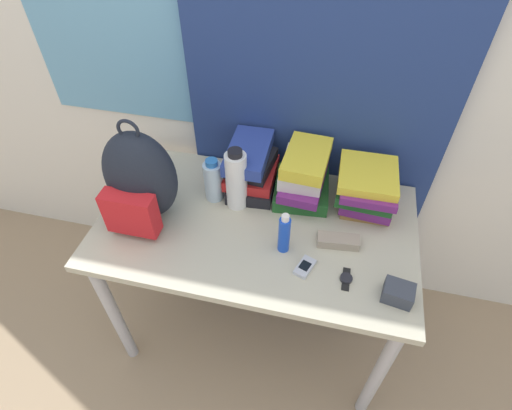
{
  "coord_description": "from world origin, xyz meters",
  "views": [
    {
      "loc": [
        0.23,
        -0.65,
        1.9
      ],
      "look_at": [
        0.0,
        0.35,
        0.86
      ],
      "focal_mm": 28.0,
      "sensor_mm": 36.0,
      "label": 1
    }
  ],
  "objects_px": {
    "sports_bottle": "(236,180)",
    "wristwatch": "(346,279)",
    "book_stack_left": "(251,168)",
    "camera_pouch": "(398,293)",
    "backpack": "(140,180)",
    "book_stack_right": "(367,188)",
    "water_bottle": "(213,180)",
    "cell_phone": "(305,267)",
    "sunscreen_bottle": "(284,234)",
    "sunglasses_case": "(338,241)",
    "book_stack_center": "(303,176)"
  },
  "relations": [
    {
      "from": "sports_bottle",
      "to": "wristwatch",
      "type": "distance_m",
      "value": 0.54
    },
    {
      "from": "book_stack_left",
      "to": "camera_pouch",
      "type": "bearing_deg",
      "value": -35.46
    },
    {
      "from": "backpack",
      "to": "book_stack_right",
      "type": "relative_size",
      "value": 1.62
    },
    {
      "from": "backpack",
      "to": "water_bottle",
      "type": "distance_m",
      "value": 0.28
    },
    {
      "from": "sports_bottle",
      "to": "cell_phone",
      "type": "xyz_separation_m",
      "value": [
        0.31,
        -0.25,
        -0.12
      ]
    },
    {
      "from": "book_stack_right",
      "to": "sunscreen_bottle",
      "type": "height_order",
      "value": "same"
    },
    {
      "from": "cell_phone",
      "to": "sunglasses_case",
      "type": "distance_m",
      "value": 0.17
    },
    {
      "from": "book_stack_center",
      "to": "camera_pouch",
      "type": "distance_m",
      "value": 0.56
    },
    {
      "from": "book_stack_center",
      "to": "backpack",
      "type": "bearing_deg",
      "value": -156.04
    },
    {
      "from": "book_stack_center",
      "to": "wristwatch",
      "type": "height_order",
      "value": "book_stack_center"
    },
    {
      "from": "wristwatch",
      "to": "water_bottle",
      "type": "bearing_deg",
      "value": 152.79
    },
    {
      "from": "book_stack_left",
      "to": "backpack",
      "type": "bearing_deg",
      "value": -144.43
    },
    {
      "from": "book_stack_center",
      "to": "camera_pouch",
      "type": "height_order",
      "value": "book_stack_center"
    },
    {
      "from": "book_stack_center",
      "to": "sunscreen_bottle",
      "type": "bearing_deg",
      "value": -94.03
    },
    {
      "from": "sunscreen_bottle",
      "to": "water_bottle",
      "type": "bearing_deg",
      "value": 147.87
    },
    {
      "from": "book_stack_right",
      "to": "water_bottle",
      "type": "bearing_deg",
      "value": -171.14
    },
    {
      "from": "backpack",
      "to": "camera_pouch",
      "type": "bearing_deg",
      "value": -10.06
    },
    {
      "from": "camera_pouch",
      "to": "wristwatch",
      "type": "height_order",
      "value": "camera_pouch"
    },
    {
      "from": "water_bottle",
      "to": "wristwatch",
      "type": "distance_m",
      "value": 0.63
    },
    {
      "from": "water_bottle",
      "to": "sunglasses_case",
      "type": "relative_size",
      "value": 1.23
    },
    {
      "from": "sports_bottle",
      "to": "sunglasses_case",
      "type": "height_order",
      "value": "sports_bottle"
    },
    {
      "from": "backpack",
      "to": "book_stack_center",
      "type": "xyz_separation_m",
      "value": [
        0.56,
        0.25,
        -0.08
      ]
    },
    {
      "from": "water_bottle",
      "to": "cell_phone",
      "type": "bearing_deg",
      "value": -33.46
    },
    {
      "from": "cell_phone",
      "to": "book_stack_right",
      "type": "bearing_deg",
      "value": 63.24
    },
    {
      "from": "water_bottle",
      "to": "sunscreen_bottle",
      "type": "distance_m",
      "value": 0.38
    },
    {
      "from": "sports_bottle",
      "to": "sunglasses_case",
      "type": "relative_size",
      "value": 1.72
    },
    {
      "from": "book_stack_center",
      "to": "sports_bottle",
      "type": "relative_size",
      "value": 1.07
    },
    {
      "from": "book_stack_center",
      "to": "book_stack_right",
      "type": "xyz_separation_m",
      "value": [
        0.25,
        -0.01,
        -0.01
      ]
    },
    {
      "from": "sunscreen_bottle",
      "to": "sunglasses_case",
      "type": "distance_m",
      "value": 0.21
    },
    {
      "from": "water_bottle",
      "to": "sports_bottle",
      "type": "bearing_deg",
      "value": -9.57
    },
    {
      "from": "cell_phone",
      "to": "camera_pouch",
      "type": "xyz_separation_m",
      "value": [
        0.31,
        -0.05,
        0.02
      ]
    },
    {
      "from": "cell_phone",
      "to": "sunglasses_case",
      "type": "height_order",
      "value": "sunglasses_case"
    },
    {
      "from": "sunscreen_bottle",
      "to": "wristwatch",
      "type": "relative_size",
      "value": 1.88
    },
    {
      "from": "backpack",
      "to": "book_stack_left",
      "type": "relative_size",
      "value": 1.51
    },
    {
      "from": "book_stack_right",
      "to": "wristwatch",
      "type": "distance_m",
      "value": 0.39
    },
    {
      "from": "backpack",
      "to": "wristwatch",
      "type": "bearing_deg",
      "value": -9.72
    },
    {
      "from": "cell_phone",
      "to": "sunglasses_case",
      "type": "bearing_deg",
      "value": 53.12
    },
    {
      "from": "book_stack_left",
      "to": "book_stack_right",
      "type": "xyz_separation_m",
      "value": [
        0.46,
        -0.01,
        -0.0
      ]
    },
    {
      "from": "water_bottle",
      "to": "cell_phone",
      "type": "xyz_separation_m",
      "value": [
        0.41,
        -0.27,
        -0.08
      ]
    },
    {
      "from": "book_stack_right",
      "to": "cell_phone",
      "type": "distance_m",
      "value": 0.41
    },
    {
      "from": "camera_pouch",
      "to": "book_stack_center",
      "type": "bearing_deg",
      "value": 131.88
    },
    {
      "from": "sunscreen_bottle",
      "to": "camera_pouch",
      "type": "relative_size",
      "value": 1.65
    },
    {
      "from": "book_stack_right",
      "to": "sunglasses_case",
      "type": "relative_size",
      "value": 1.69
    },
    {
      "from": "book_stack_center",
      "to": "wristwatch",
      "type": "xyz_separation_m",
      "value": [
        0.21,
        -0.38,
        -0.09
      ]
    },
    {
      "from": "book_stack_left",
      "to": "book_stack_right",
      "type": "distance_m",
      "value": 0.46
    },
    {
      "from": "book_stack_center",
      "to": "book_stack_left",
      "type": "bearing_deg",
      "value": 179.83
    },
    {
      "from": "sunscreen_bottle",
      "to": "sunglasses_case",
      "type": "bearing_deg",
      "value": 19.11
    },
    {
      "from": "sports_bottle",
      "to": "cell_phone",
      "type": "distance_m",
      "value": 0.42
    },
    {
      "from": "book_stack_center",
      "to": "wristwatch",
      "type": "distance_m",
      "value": 0.45
    },
    {
      "from": "book_stack_center",
      "to": "sunscreen_bottle",
      "type": "relative_size",
      "value": 1.65
    }
  ]
}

